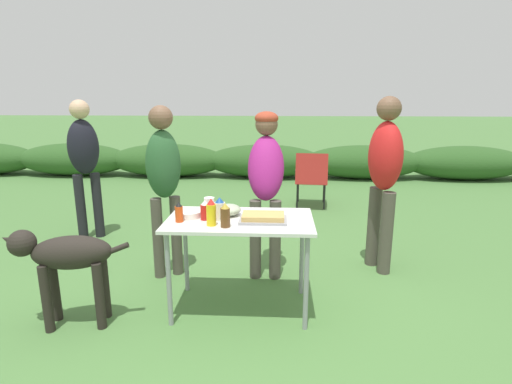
# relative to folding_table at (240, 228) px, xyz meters

# --- Properties ---
(ground_plane) EXTENTS (60.00, 60.00, 0.00)m
(ground_plane) POSITION_rel_folding_table_xyz_m (0.00, 0.00, -0.66)
(ground_plane) COLOR #4C7A3D
(shrub_hedge) EXTENTS (14.40, 0.90, 0.67)m
(shrub_hedge) POSITION_rel_folding_table_xyz_m (0.00, 5.21, -0.33)
(shrub_hedge) COLOR #2D5623
(shrub_hedge) RESTS_ON ground
(folding_table) EXTENTS (1.10, 0.64, 0.74)m
(folding_table) POSITION_rel_folding_table_xyz_m (0.00, 0.00, 0.00)
(folding_table) COLOR silver
(folding_table) RESTS_ON ground
(food_tray) EXTENTS (0.35, 0.22, 0.06)m
(food_tray) POSITION_rel_folding_table_xyz_m (0.18, -0.05, 0.10)
(food_tray) COLOR #9E9EA3
(food_tray) RESTS_ON folding_table
(plate_stack) EXTENTS (0.21, 0.21, 0.05)m
(plate_stack) POSITION_rel_folding_table_xyz_m (-0.40, 0.03, 0.10)
(plate_stack) COLOR white
(plate_stack) RESTS_ON folding_table
(mixing_bowl) EXTENTS (0.19, 0.19, 0.08)m
(mixing_bowl) POSITION_rel_folding_table_xyz_m (-0.10, 0.09, 0.12)
(mixing_bowl) COLOR #ADBC99
(mixing_bowl) RESTS_ON folding_table
(paper_cup_stack) EXTENTS (0.08, 0.08, 0.13)m
(paper_cup_stack) POSITION_rel_folding_table_xyz_m (-0.25, 0.11, 0.14)
(paper_cup_stack) COLOR white
(paper_cup_stack) RESTS_ON folding_table
(ketchup_bottle) EXTENTS (0.07, 0.07, 0.15)m
(ketchup_bottle) POSITION_rel_folding_table_xyz_m (-0.26, -0.04, 0.15)
(ketchup_bottle) COLOR red
(ketchup_bottle) RESTS_ON folding_table
(mustard_bottle) EXTENTS (0.07, 0.07, 0.20)m
(mustard_bottle) POSITION_rel_folding_table_xyz_m (-0.19, -0.16, 0.17)
(mustard_bottle) COLOR yellow
(mustard_bottle) RESTS_ON folding_table
(beer_bottle) EXTENTS (0.07, 0.07, 0.18)m
(beer_bottle) POSITION_rel_folding_table_xyz_m (-0.08, -0.20, 0.16)
(beer_bottle) COLOR brown
(beer_bottle) RESTS_ON folding_table
(mayo_bottle) EXTENTS (0.08, 0.08, 0.17)m
(mayo_bottle) POSITION_rel_folding_table_xyz_m (-0.15, -0.04, 0.16)
(mayo_bottle) COLOR silver
(mayo_bottle) RESTS_ON folding_table
(hot_sauce_bottle) EXTENTS (0.06, 0.06, 0.15)m
(hot_sauce_bottle) POSITION_rel_folding_table_xyz_m (-0.44, -0.10, 0.15)
(hot_sauce_bottle) COLOR #CC4214
(hot_sauce_bottle) RESTS_ON folding_table
(standing_person_in_gray_fleece) EXTENTS (0.33, 0.44, 1.50)m
(standing_person_in_gray_fleece) POSITION_rel_folding_table_xyz_m (0.17, 0.66, 0.29)
(standing_person_in_gray_fleece) COLOR #4C473D
(standing_person_in_gray_fleece) RESTS_ON ground
(standing_person_in_navy_coat) EXTENTS (0.41, 0.38, 1.60)m
(standing_person_in_navy_coat) POSITION_rel_folding_table_xyz_m (-1.91, 1.51, 0.31)
(standing_person_in_navy_coat) COLOR black
(standing_person_in_navy_coat) RESTS_ON ground
(standing_person_in_dark_puffer) EXTENTS (0.39, 0.45, 1.64)m
(standing_person_in_dark_puffer) POSITION_rel_folding_table_xyz_m (1.26, 0.82, 0.32)
(standing_person_in_dark_puffer) COLOR #4C473D
(standing_person_in_dark_puffer) RESTS_ON ground
(standing_person_in_olive_jacket) EXTENTS (0.37, 0.34, 1.56)m
(standing_person_in_olive_jacket) POSITION_rel_folding_table_xyz_m (-0.73, 0.56, 0.29)
(standing_person_in_olive_jacket) COLOR #4C473D
(standing_person_in_olive_jacket) RESTS_ON ground
(dog) EXTENTS (0.86, 0.33, 0.74)m
(dog) POSITION_rel_folding_table_xyz_m (-1.22, -0.30, -0.15)
(dog) COLOR #28231E
(dog) RESTS_ON ground
(camp_chair_green_behind_table) EXTENTS (0.52, 0.63, 0.83)m
(camp_chair_green_behind_table) POSITION_rel_folding_table_xyz_m (0.78, 2.98, -0.20)
(camp_chair_green_behind_table) COLOR maroon
(camp_chair_green_behind_table) RESTS_ON ground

